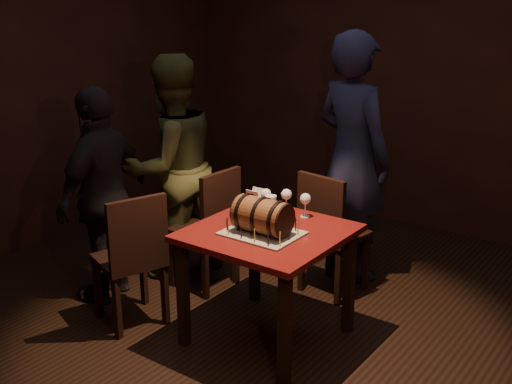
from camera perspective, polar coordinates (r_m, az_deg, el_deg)
room_shell at (r=3.83m, az=0.54°, el=6.01°), size 5.04×5.04×2.80m
pub_table at (r=4.00m, az=1.08°, el=-4.87°), size 0.90×0.90×0.75m
cake_board at (r=3.90m, az=0.56°, el=-3.69°), size 0.45×0.35×0.01m
barrel_cake at (r=3.86m, az=0.56°, el=-2.13°), size 0.39×0.23×0.23m
birthday_candles at (r=3.88m, az=0.56°, el=-3.06°), size 0.40×0.30×0.09m
wine_glass_left at (r=4.24m, az=0.88°, el=-0.27°), size 0.07×0.07×0.16m
wine_glass_mid at (r=4.24m, az=2.72°, el=-0.31°), size 0.07×0.07×0.16m
wine_glass_right at (r=4.16m, az=4.42°, el=-0.70°), size 0.07×0.07×0.16m
pint_of_ale at (r=4.15m, az=1.33°, el=-1.36°), size 0.07×0.07×0.15m
menu_card at (r=4.33m, az=-0.05°, el=-0.61°), size 0.10×0.05×0.13m
chair_back at (r=4.66m, az=6.47°, el=-3.18°), size 0.45×0.45×0.93m
chair_left_rear at (r=4.73m, az=-4.01°, el=-2.75°), size 0.42×0.42×0.93m
chair_left_front at (r=4.27m, az=-10.86°, el=-5.40°), size 0.51×0.51×0.93m
person_back at (r=4.91m, az=8.56°, el=3.06°), size 0.79×0.63×1.89m
person_left_rear at (r=4.95m, az=-7.59°, el=2.16°), size 0.84×0.98×1.72m
person_left_front at (r=4.65m, az=-13.41°, el=-0.27°), size 0.54×0.97×1.55m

